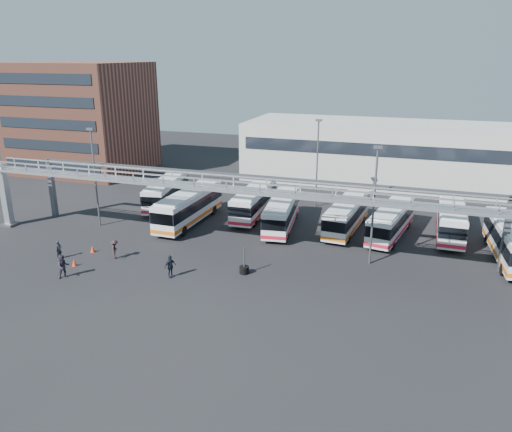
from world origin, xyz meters
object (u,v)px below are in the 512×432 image
(pedestrian_a, at_px, (59,250))
(pedestrian_c, at_px, (115,249))
(bus_3, at_px, (189,206))
(pedestrian_b, at_px, (63,266))
(light_pole_back, at_px, (317,159))
(cone_left, at_px, (74,262))
(bus_4, at_px, (254,201))
(bus_9, at_px, (511,240))
(bus_8, at_px, (451,219))
(bus_6, at_px, (347,214))
(pedestrian_d, at_px, (170,266))
(bus_7, at_px, (391,220))
(tire_stack, at_px, (244,269))
(light_pole_left, at_px, (95,172))
(cone_right, at_px, (93,249))
(bus_2, at_px, (166,192))
(light_pole_mid, at_px, (374,200))
(bus_5, at_px, (282,212))

(pedestrian_a, distance_m, pedestrian_c, 4.94)
(bus_3, relative_size, pedestrian_b, 5.82)
(light_pole_back, distance_m, cone_left, 28.89)
(pedestrian_b, bearing_deg, bus_4, 15.55)
(pedestrian_b, bearing_deg, bus_9, -25.38)
(bus_8, height_order, cone_left, bus_8)
(bus_6, xyz_separation_m, bus_9, (14.67, -3.10, 0.14))
(pedestrian_b, relative_size, pedestrian_d, 1.05)
(bus_4, distance_m, bus_7, 14.96)
(light_pole_back, distance_m, tire_stack, 21.14)
(bus_8, relative_size, pedestrian_d, 5.69)
(light_pole_left, bearing_deg, bus_8, 13.82)
(light_pole_back, height_order, cone_right, light_pole_back)
(light_pole_left, bearing_deg, bus_2, 69.11)
(light_pole_mid, distance_m, pedestrian_d, 17.57)
(bus_2, bearing_deg, light_pole_mid, -31.73)
(pedestrian_a, bearing_deg, pedestrian_d, -77.71)
(bus_6, relative_size, pedestrian_c, 6.02)
(light_pole_mid, height_order, bus_3, light_pole_mid)
(pedestrian_b, bearing_deg, bus_8, -15.21)
(light_pole_back, distance_m, bus_8, 16.17)
(bus_6, distance_m, bus_7, 4.44)
(light_pole_mid, xyz_separation_m, bus_8, (6.70, 9.54, -3.94))
(light_pole_left, relative_size, bus_7, 0.98)
(bus_6, distance_m, pedestrian_c, 22.81)
(bus_2, relative_size, pedestrian_d, 5.73)
(bus_4, xyz_separation_m, cone_right, (-10.46, -14.74, -1.45))
(pedestrian_d, distance_m, cone_left, 8.87)
(bus_3, bearing_deg, bus_5, 10.99)
(bus_5, xyz_separation_m, bus_9, (21.12, -1.74, 0.11))
(bus_7, distance_m, pedestrian_a, 31.08)
(light_pole_mid, bearing_deg, light_pole_left, 177.95)
(bus_8, bearing_deg, pedestrian_d, -140.70)
(bus_6, bearing_deg, pedestrian_d, -121.69)
(bus_4, relative_size, pedestrian_b, 5.40)
(light_pole_left, bearing_deg, bus_5, 16.55)
(bus_2, relative_size, tire_stack, 4.74)
(light_pole_left, relative_size, bus_8, 0.96)
(bus_2, bearing_deg, bus_9, -18.27)
(light_pole_left, bearing_deg, pedestrian_b, -66.87)
(cone_left, distance_m, tire_stack, 14.58)
(cone_left, height_order, tire_stack, tire_stack)
(light_pole_mid, height_order, cone_right, light_pole_mid)
(tire_stack, bearing_deg, pedestrian_c, -176.54)
(tire_stack, bearing_deg, cone_right, -179.56)
(bus_8, bearing_deg, pedestrian_a, -151.95)
(bus_9, xyz_separation_m, pedestrian_b, (-34.34, -15.53, -0.88))
(bus_8, height_order, pedestrian_c, bus_8)
(light_pole_back, xyz_separation_m, tire_stack, (-1.50, -20.40, -5.35))
(bus_7, xyz_separation_m, cone_left, (-24.87, -16.01, -1.40))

